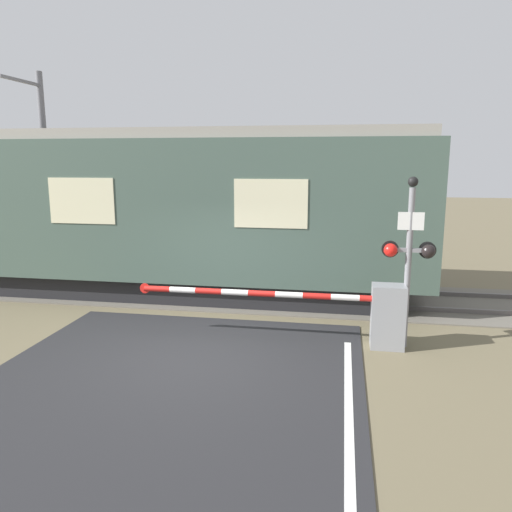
# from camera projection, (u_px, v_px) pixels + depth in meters

# --- Properties ---
(ground_plane) EXTENTS (80.00, 80.00, 0.00)m
(ground_plane) POSITION_uv_depth(u_px,v_px,m) (191.00, 354.00, 8.84)
(ground_plane) COLOR #6B6047
(track_bed) EXTENTS (36.00, 3.20, 0.13)m
(track_bed) POSITION_uv_depth(u_px,v_px,m) (238.00, 294.00, 12.71)
(track_bed) COLOR #666056
(track_bed) RESTS_ON ground_plane
(train) EXTENTS (15.79, 3.07, 4.09)m
(train) POSITION_uv_depth(u_px,v_px,m) (113.00, 211.00, 12.88)
(train) COLOR black
(train) RESTS_ON ground_plane
(crossing_barrier) EXTENTS (5.05, 0.44, 1.18)m
(crossing_barrier) POSITION_uv_depth(u_px,v_px,m) (368.00, 313.00, 9.11)
(crossing_barrier) COLOR gray
(crossing_barrier) RESTS_ON ground_plane
(signal_post) EXTENTS (0.95, 0.26, 3.10)m
(signal_post) POSITION_uv_depth(u_px,v_px,m) (409.00, 252.00, 8.87)
(signal_post) COLOR gray
(signal_post) RESTS_ON ground_plane
(catenary_pole) EXTENTS (0.20, 1.90, 5.97)m
(catenary_pole) POSITION_uv_depth(u_px,v_px,m) (45.00, 168.00, 15.26)
(catenary_pole) COLOR slate
(catenary_pole) RESTS_ON ground_plane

